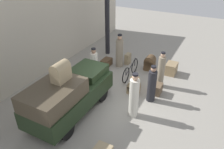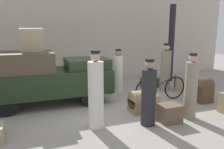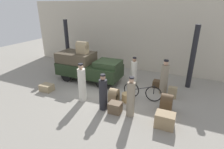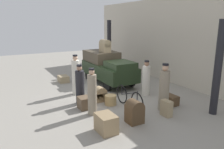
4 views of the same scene
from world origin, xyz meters
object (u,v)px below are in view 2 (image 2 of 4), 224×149
object	(u,v)px
porter_standing_middle	(118,72)
suitcase_black_upright	(180,84)
suitcase_tan_flat	(150,82)
trunk_on_truck_roof	(32,40)
porter_with_bicycle	(96,93)
bicycle	(161,89)
trunk_large_brown	(203,90)
conductor_in_dark_uniform	(191,89)
trunk_umber_medium	(169,113)
wicker_basket	(152,101)
trunk_barrel_dark	(138,102)
truck	(43,76)
porter_carrying_trunk	(166,69)
porter_lifting_near_truck	(149,95)

from	to	relation	value
porter_standing_middle	suitcase_black_upright	bearing A→B (deg)	-19.45
suitcase_tan_flat	trunk_on_truck_roof	distance (m)	4.75
porter_with_bicycle	suitcase_black_upright	bearing A→B (deg)	26.86
bicycle	trunk_large_brown	distance (m)	1.32
conductor_in_dark_uniform	trunk_umber_medium	distance (m)	0.85
trunk_on_truck_roof	wicker_basket	bearing A→B (deg)	-23.73
porter_with_bicycle	trunk_on_truck_roof	world-z (taller)	trunk_on_truck_roof
trunk_barrel_dark	trunk_large_brown	size ratio (longest dim) A/B	0.78
truck	trunk_umber_medium	xyz separation A→B (m)	(2.83, -2.48, -0.67)
trunk_large_brown	trunk_on_truck_roof	world-z (taller)	trunk_on_truck_roof
porter_standing_middle	trunk_barrel_dark	bearing A→B (deg)	-97.47
trunk_barrel_dark	bicycle	bearing A→B (deg)	29.64
porter_with_bicycle	suitcase_tan_flat	world-z (taller)	porter_with_bicycle
bicycle	wicker_basket	bearing A→B (deg)	-141.13
bicycle	trunk_large_brown	size ratio (longest dim) A/B	2.35
suitcase_tan_flat	trunk_barrel_dark	size ratio (longest dim) A/B	1.07
suitcase_tan_flat	truck	bearing A→B (deg)	-170.38
truck	porter_with_bicycle	xyz separation A→B (m)	(1.04, -2.15, -0.06)
bicycle	suitcase_black_upright	size ratio (longest dim) A/B	3.19
truck	bicycle	bearing A→B (deg)	-14.61
bicycle	trunk_umber_medium	xyz separation A→B (m)	(-0.74, -1.55, -0.16)
wicker_basket	porter_standing_middle	size ratio (longest dim) A/B	0.29
porter_standing_middle	trunk_large_brown	distance (m)	2.95
porter_standing_middle	suitcase_black_upright	world-z (taller)	porter_standing_middle
conductor_in_dark_uniform	trunk_on_truck_roof	bearing A→B (deg)	146.83
wicker_basket	suitcase_black_upright	distance (m)	2.25
porter_with_bicycle	porter_carrying_trunk	bearing A→B (deg)	33.52
suitcase_tan_flat	trunk_large_brown	size ratio (longest dim) A/B	0.84
porter_with_bicycle	trunk_barrel_dark	xyz separation A→B (m)	(1.36, 0.55, -0.56)
porter_standing_middle	trunk_on_truck_roof	world-z (taller)	trunk_on_truck_roof
wicker_basket	conductor_in_dark_uniform	world-z (taller)	conductor_in_dark_uniform
truck	conductor_in_dark_uniform	xyz separation A→B (m)	(3.48, -2.43, -0.11)
conductor_in_dark_uniform	truck	bearing A→B (deg)	144.99
porter_lifting_near_truck	trunk_barrel_dark	bearing A→B (deg)	80.51
conductor_in_dark_uniform	porter_with_bicycle	distance (m)	2.46
bicycle	trunk_umber_medium	size ratio (longest dim) A/B	3.53
porter_standing_middle	trunk_barrel_dark	world-z (taller)	porter_standing_middle
trunk_barrel_dark	trunk_on_truck_roof	world-z (taller)	trunk_on_truck_roof
wicker_basket	conductor_in_dark_uniform	bearing A→B (deg)	-63.60
trunk_umber_medium	suitcase_tan_flat	size ratio (longest dim) A/B	0.79
conductor_in_dark_uniform	trunk_on_truck_roof	world-z (taller)	trunk_on_truck_roof
trunk_large_brown	conductor_in_dark_uniform	bearing A→B (deg)	-143.86
porter_with_bicycle	truck	bearing A→B (deg)	115.72
porter_standing_middle	suitcase_black_upright	distance (m)	2.37
porter_carrying_trunk	trunk_large_brown	bearing A→B (deg)	-76.92
porter_with_bicycle	suitcase_tan_flat	bearing A→B (deg)	42.95
porter_lifting_near_truck	conductor_in_dark_uniform	size ratio (longest dim) A/B	0.95
trunk_umber_medium	trunk_large_brown	bearing A→B (deg)	27.11
truck	suitcase_black_upright	bearing A→B (deg)	-2.49
wicker_basket	trunk_large_brown	bearing A→B (deg)	-2.69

